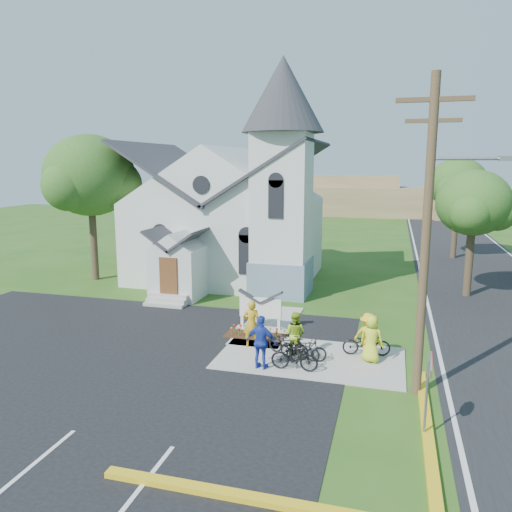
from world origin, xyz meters
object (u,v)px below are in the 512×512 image
(bike_2, at_px, (300,349))
(bike_4, at_px, (366,343))
(utility_pole, at_px, (429,229))
(cyclist_1, at_px, (295,334))
(cyclist_3, at_px, (368,336))
(church_sign, at_px, (260,308))
(bike_3, at_px, (306,350))
(stop_sign, at_px, (429,376))
(cyclist_0, at_px, (251,324))
(cyclist_2, at_px, (261,342))
(bike_0, at_px, (288,344))
(bike_1, at_px, (294,357))
(cyclist_4, at_px, (372,339))

(bike_2, xyz_separation_m, bike_4, (2.39, 1.10, 0.07))
(utility_pole, relative_size, cyclist_1, 5.65)
(bike_2, bearing_deg, cyclist_3, -62.14)
(church_sign, height_order, bike_3, church_sign)
(stop_sign, relative_size, cyclist_0, 1.29)
(cyclist_1, xyz_separation_m, cyclist_2, (-0.93, -1.48, 0.10))
(bike_0, xyz_separation_m, bike_1, (0.49, -1.30, 0.02))
(cyclist_0, height_order, cyclist_4, cyclist_0)
(bike_2, bearing_deg, bike_1, -171.78)
(bike_2, bearing_deg, stop_sign, -127.23)
(bike_4, bearing_deg, cyclist_4, -170.17)
(bike_2, relative_size, bike_4, 0.85)
(church_sign, xyz_separation_m, cyclist_3, (4.79, -2.13, -0.10))
(stop_sign, bearing_deg, bike_1, 142.05)
(cyclist_3, bearing_deg, cyclist_1, 34.54)
(bike_1, bearing_deg, cyclist_1, 10.56)
(church_sign, relative_size, cyclist_4, 1.22)
(stop_sign, height_order, cyclist_2, stop_sign)
(cyclist_2, distance_m, cyclist_3, 4.18)
(bike_1, height_order, bike_4, bike_1)
(bike_1, bearing_deg, cyclist_2, 95.87)
(cyclist_0, distance_m, bike_2, 2.37)
(bike_1, bearing_deg, bike_2, -0.49)
(church_sign, xyz_separation_m, bike_1, (2.34, -4.05, -0.46))
(bike_2, bearing_deg, cyclist_0, 77.93)
(bike_0, relative_size, bike_2, 1.22)
(church_sign, distance_m, bike_4, 5.13)
(stop_sign, distance_m, bike_2, 6.29)
(stop_sign, xyz_separation_m, cyclist_1, (-4.55, 4.71, -0.85))
(bike_0, xyz_separation_m, cyclist_2, (-0.70, -1.42, 0.49))
(cyclist_4, xyz_separation_m, bike_4, (-0.20, 0.61, -0.42))
(stop_sign, bearing_deg, cyclist_1, 134.01)
(cyclist_1, relative_size, cyclist_3, 1.01)
(cyclist_0, bearing_deg, bike_4, 166.96)
(utility_pole, distance_m, bike_1, 6.45)
(utility_pole, bearing_deg, cyclist_3, 124.58)
(church_sign, height_order, cyclist_3, cyclist_3)
(bike_0, xyz_separation_m, bike_3, (0.77, -0.42, -0.04))
(stop_sign, relative_size, bike_0, 1.32)
(bike_0, relative_size, cyclist_2, 0.96)
(utility_pole, distance_m, bike_3, 6.47)
(utility_pole, xyz_separation_m, cyclist_1, (-4.48, 2.01, -4.47))
(bike_3, xyz_separation_m, bike_4, (2.12, 1.29, 0.02))
(cyclist_1, bearing_deg, cyclist_0, -2.09)
(cyclist_2, bearing_deg, stop_sign, 156.82)
(cyclist_2, xyz_separation_m, cyclist_4, (3.79, 1.68, -0.09))
(bike_1, relative_size, cyclist_2, 0.87)
(bike_1, xyz_separation_m, cyclist_4, (2.60, 1.56, 0.38))
(cyclist_0, distance_m, bike_0, 1.82)
(utility_pole, height_order, cyclist_3, utility_pole)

